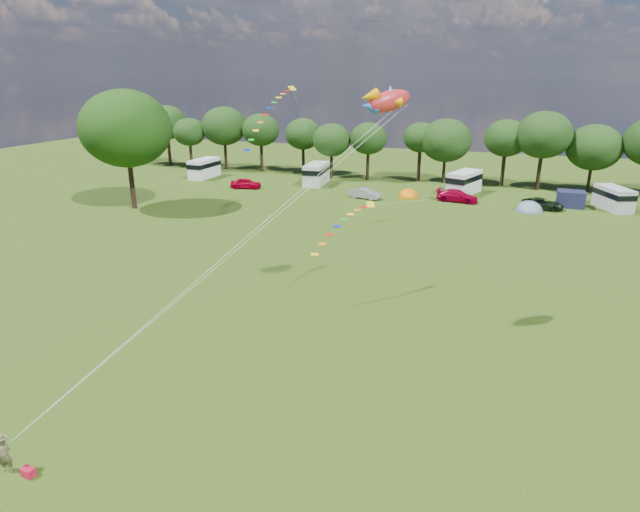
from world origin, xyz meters
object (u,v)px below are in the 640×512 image
(campervan_a, at_px, (204,168))
(tent_greyblue, at_px, (529,211))
(car_b, at_px, (365,193))
(tent_orange, at_px, (408,197))
(car_d, at_px, (542,204))
(campervan_d, at_px, (613,197))
(campervan_c, at_px, (464,182))
(campervan_b, at_px, (316,173))
(kite_flyer, at_px, (5,455))
(car_c, at_px, (457,196))
(fish_kite, at_px, (385,101))
(car_a, at_px, (246,183))
(big_tree, at_px, (126,129))

(campervan_a, distance_m, tent_greyblue, 46.03)
(car_b, distance_m, tent_orange, 5.64)
(car_b, xyz_separation_m, car_d, (20.65, 1.43, -0.01))
(campervan_a, bearing_deg, campervan_d, -90.19)
(campervan_d, bearing_deg, campervan_a, 64.87)
(campervan_c, distance_m, campervan_d, 17.15)
(campervan_a, bearing_deg, campervan_b, -85.87)
(campervan_d, distance_m, kite_flyer, 62.75)
(campervan_c, bearing_deg, kite_flyer, -173.13)
(car_c, height_order, car_d, car_c)
(car_d, height_order, tent_greyblue, car_d)
(car_b, height_order, tent_orange, car_b)
(fish_kite, bearing_deg, car_b, 60.83)
(car_a, height_order, car_c, car_c)
(campervan_a, height_order, fish_kite, fish_kite)
(car_a, distance_m, car_b, 16.85)
(tent_orange, distance_m, tent_greyblue, 14.51)
(car_b, height_order, fish_kite, fish_kite)
(big_tree, xyz_separation_m, campervan_d, (52.09, 18.05, -7.65))
(big_tree, height_order, campervan_a, big_tree)
(big_tree, relative_size, fish_kite, 4.55)
(car_b, bearing_deg, car_a, 98.98)
(car_b, distance_m, tent_greyblue, 19.22)
(tent_greyblue, bearing_deg, campervan_b, 166.70)
(campervan_b, bearing_deg, big_tree, 139.17)
(car_d, bearing_deg, car_a, 96.64)
(fish_kite, bearing_deg, kite_flyer, -166.12)
(car_b, bearing_deg, campervan_d, -70.59)
(car_c, bearing_deg, campervan_a, 92.59)
(car_a, bearing_deg, car_d, -103.28)
(car_c, xyz_separation_m, campervan_c, (0.29, 4.98, 0.84))
(car_d, bearing_deg, campervan_b, 85.35)
(car_d, distance_m, tent_orange, 15.76)
(kite_flyer, height_order, fish_kite, fish_kite)
(car_a, xyz_separation_m, car_d, (37.48, 0.86, -0.06))
(car_d, distance_m, campervan_d, 8.10)
(big_tree, xyz_separation_m, car_a, (7.03, 14.40, -8.32))
(car_c, bearing_deg, tent_orange, 93.27)
(car_c, distance_m, tent_greyblue, 8.50)
(big_tree, bearing_deg, campervan_b, 53.74)
(big_tree, height_order, car_a, big_tree)
(tent_greyblue, bearing_deg, car_b, 179.95)
(campervan_c, xyz_separation_m, campervan_d, (16.91, -2.88, -0.18))
(campervan_b, height_order, kite_flyer, campervan_b)
(big_tree, distance_m, tent_orange, 34.39)
(tent_orange, bearing_deg, car_b, -151.95)
(big_tree, height_order, car_d, big_tree)
(campervan_d, relative_size, tent_orange, 1.95)
(tent_orange, height_order, tent_greyblue, tent_greyblue)
(car_a, xyz_separation_m, fish_kite, (26.76, -34.44, 12.67))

